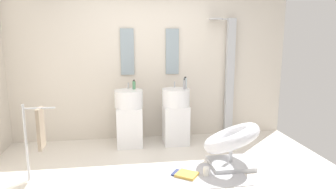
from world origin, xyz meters
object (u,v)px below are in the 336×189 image
(pedestal_sink_left, at_px, (129,117))
(pedestal_sink_right, at_px, (176,115))
(soap_bottle_grey, at_px, (184,84))
(shower_column, at_px, (229,75))
(coffee_mug, at_px, (206,171))
(lounge_chair, at_px, (231,141))
(magazine_navy, at_px, (183,174))
(magazine_ochre, at_px, (187,175))
(soap_bottle_clear, at_px, (185,83))
(soap_bottle_green, at_px, (134,85))
(towel_rack, at_px, (38,130))
(soap_bottle_amber, at_px, (134,85))

(pedestal_sink_left, height_order, pedestal_sink_right, same)
(soap_bottle_grey, bearing_deg, shower_column, 23.68)
(soap_bottle_grey, bearing_deg, coffee_mug, -87.94)
(lounge_chair, relative_size, magazine_navy, 4.32)
(lounge_chair, xyz_separation_m, magazine_ochre, (-0.65, -0.23, -0.32))
(pedestal_sink_right, height_order, lounge_chair, pedestal_sink_right)
(coffee_mug, xyz_separation_m, soap_bottle_clear, (-0.02, 1.23, 0.94))
(pedestal_sink_right, relative_size, magazine_navy, 4.04)
(pedestal_sink_right, height_order, shower_column, shower_column)
(soap_bottle_grey, xyz_separation_m, soap_bottle_green, (-0.79, 0.14, -0.01))
(magazine_ochre, distance_m, soap_bottle_green, 1.72)
(soap_bottle_clear, bearing_deg, shower_column, 21.68)
(towel_rack, bearing_deg, pedestal_sink_left, 43.02)
(shower_column, distance_m, coffee_mug, 2.05)
(coffee_mug, bearing_deg, magazine_navy, 168.71)
(lounge_chair, xyz_separation_m, magazine_navy, (-0.70, -0.19, -0.33))
(magazine_navy, bearing_deg, pedestal_sink_right, 117.46)
(coffee_mug, bearing_deg, towel_rack, 173.78)
(lounge_chair, bearing_deg, soap_bottle_green, 139.17)
(soap_bottle_clear, bearing_deg, towel_rack, -153.27)
(magazine_ochre, bearing_deg, soap_bottle_green, 150.18)
(soap_bottle_amber, distance_m, soap_bottle_clear, 0.82)
(lounge_chair, bearing_deg, soap_bottle_grey, 115.80)
(soap_bottle_amber, bearing_deg, magazine_navy, -67.05)
(shower_column, distance_m, soap_bottle_clear, 0.92)
(coffee_mug, height_order, soap_bottle_green, soap_bottle_green)
(magazine_navy, bearing_deg, soap_bottle_amber, 146.26)
(shower_column, relative_size, soap_bottle_green, 13.77)
(soap_bottle_green, bearing_deg, pedestal_sink_left, -139.52)
(soap_bottle_amber, height_order, soap_bottle_grey, soap_bottle_grey)
(pedestal_sink_right, distance_m, magazine_ochre, 1.31)
(magazine_navy, relative_size, soap_bottle_grey, 1.44)
(soap_bottle_green, bearing_deg, soap_bottle_clear, -6.52)
(pedestal_sink_right, xyz_separation_m, towel_rack, (-1.86, -1.03, 0.15))
(pedestal_sink_left, distance_m, soap_bottle_green, 0.52)
(magazine_navy, xyz_separation_m, soap_bottle_green, (-0.54, 1.27, 0.96))
(pedestal_sink_left, bearing_deg, coffee_mug, -53.45)
(lounge_chair, distance_m, soap_bottle_amber, 1.77)
(magazine_ochre, xyz_separation_m, soap_bottle_green, (-0.59, 1.30, 0.95))
(shower_column, bearing_deg, soap_bottle_clear, -158.32)
(lounge_chair, bearing_deg, magazine_navy, -164.96)
(towel_rack, distance_m, soap_bottle_amber, 1.67)
(pedestal_sink_right, xyz_separation_m, soap_bottle_green, (-0.67, 0.08, 0.50))
(shower_column, bearing_deg, towel_rack, -154.73)
(shower_column, xyz_separation_m, soap_bottle_grey, (-0.88, -0.38, -0.09))
(pedestal_sink_right, height_order, magazine_navy, pedestal_sink_right)
(soap_bottle_clear, bearing_deg, pedestal_sink_right, 173.49)
(soap_bottle_amber, relative_size, soap_bottle_clear, 0.76)
(towel_rack, xyz_separation_m, magazine_navy, (1.73, -0.16, -0.61))
(coffee_mug, bearing_deg, pedestal_sink_left, 126.55)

